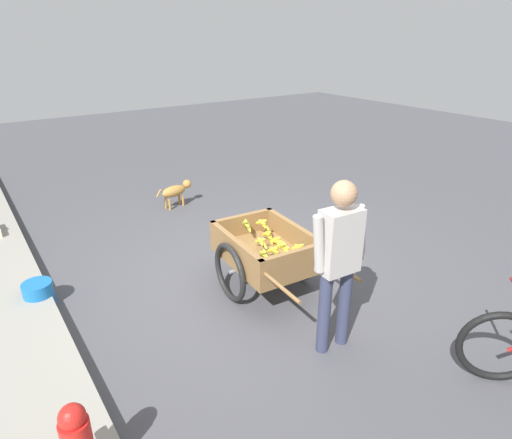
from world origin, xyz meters
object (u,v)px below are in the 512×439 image
(fruit_cart, at_px, (266,253))
(dog, at_px, (176,191))
(plastic_bucket, at_px, (39,294))
(vendor_person, at_px, (339,254))

(fruit_cart, relative_size, dog, 2.56)
(fruit_cart, relative_size, plastic_bucket, 5.70)
(fruit_cart, bearing_deg, vendor_person, 175.60)
(dog, bearing_deg, fruit_cart, 174.86)
(vendor_person, xyz_separation_m, dog, (3.97, -0.34, -0.67))
(vendor_person, bearing_deg, dog, -4.92)
(vendor_person, distance_m, dog, 4.04)
(fruit_cart, bearing_deg, plastic_bucket, 63.20)
(vendor_person, relative_size, plastic_bucket, 5.30)
(vendor_person, distance_m, plastic_bucket, 3.13)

